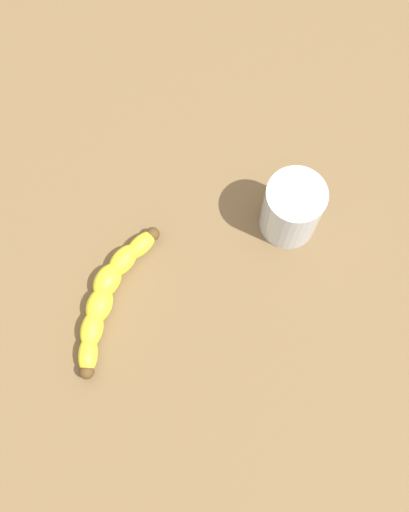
# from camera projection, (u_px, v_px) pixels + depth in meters

# --- Properties ---
(wooden_tabletop) EXTENTS (1.20, 1.20, 0.03)m
(wooden_tabletop) POSITION_uv_depth(u_px,v_px,m) (126.00, 267.00, 0.79)
(wooden_tabletop) COLOR brown
(wooden_tabletop) RESTS_ON ground
(banana) EXTENTS (0.07, 0.20, 0.03)m
(banana) POSITION_uv_depth(u_px,v_px,m) (109.00, 296.00, 0.75)
(banana) COLOR yellow
(banana) RESTS_ON wooden_tabletop
(smoothie_glass) EXTENTS (0.07, 0.07, 0.09)m
(smoothie_glass) POSITION_uv_depth(u_px,v_px,m) (292.00, 210.00, 0.75)
(smoothie_glass) COLOR silver
(smoothie_glass) RESTS_ON wooden_tabletop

